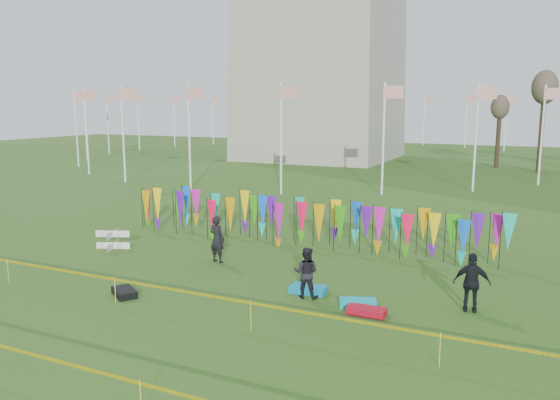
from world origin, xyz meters
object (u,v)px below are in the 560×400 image
at_px(box_kite, 113,240).
at_px(person_mid, 306,273).
at_px(kite_bag_teal, 358,303).
at_px(kite_bag_turquoise, 308,289).
at_px(person_left, 217,239).
at_px(kite_bag_red, 366,311).
at_px(person_right, 472,283).
at_px(kite_bag_black, 124,292).

xyz_separation_m(box_kite, person_mid, (10.28, -2.09, 0.43)).
bearing_deg(kite_bag_teal, person_mid, 178.27).
distance_m(box_kite, kite_bag_turquoise, 10.31).
bearing_deg(person_left, box_kite, 11.81).
distance_m(person_mid, kite_bag_red, 2.49).
bearing_deg(box_kite, kite_bag_red, -12.20).
distance_m(box_kite, kite_bag_teal, 12.30).
relative_size(person_right, kite_bag_black, 1.80).
bearing_deg(kite_bag_black, person_right, 17.83).
bearing_deg(kite_bag_turquoise, kite_bag_black, -152.12).
distance_m(person_mid, kite_bag_black, 6.23).
bearing_deg(person_right, box_kite, -9.97).
distance_m(kite_bag_turquoise, kite_bag_red, 2.61).
height_order(kite_bag_turquoise, kite_bag_teal, kite_bag_turquoise).
bearing_deg(kite_bag_black, kite_bag_red, 13.27).
bearing_deg(box_kite, person_mid, -11.50).
bearing_deg(person_mid, box_kite, -19.96).
bearing_deg(kite_bag_red, kite_bag_turquoise, 155.96).
distance_m(box_kite, person_left, 5.38).
relative_size(person_right, kite_bag_red, 1.59).
bearing_deg(person_right, person_mid, 4.88).
relative_size(person_right, kite_bag_teal, 1.62).
distance_m(box_kite, kite_bag_red, 12.86).
xyz_separation_m(kite_bag_turquoise, kite_bag_black, (-5.55, -2.94, -0.00)).
distance_m(person_mid, kite_bag_teal, 1.98).
bearing_deg(kite_bag_black, person_left, 81.46).
bearing_deg(person_mid, person_left, -33.81).
height_order(box_kite, person_left, person_left).
height_order(box_kite, person_right, person_right).
height_order(kite_bag_turquoise, kite_bag_black, kite_bag_turquoise).
height_order(person_right, kite_bag_red, person_right).
bearing_deg(kite_bag_teal, kite_bag_red, -51.46).
height_order(person_left, person_mid, person_left).
bearing_deg(kite_bag_black, kite_bag_teal, 18.08).
distance_m(kite_bag_red, kite_bag_black, 8.16).
relative_size(person_left, kite_bag_black, 1.85).
bearing_deg(kite_bag_red, kite_bag_black, -166.73).
xyz_separation_m(person_right, kite_bag_black, (-10.84, -3.48, -0.83)).
xyz_separation_m(person_right, kite_bag_turquoise, (-5.28, -0.55, -0.83)).
bearing_deg(person_mid, kite_bag_black, 15.37).
distance_m(kite_bag_black, kite_bag_teal, 7.87).
height_order(box_kite, person_mid, person_mid).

